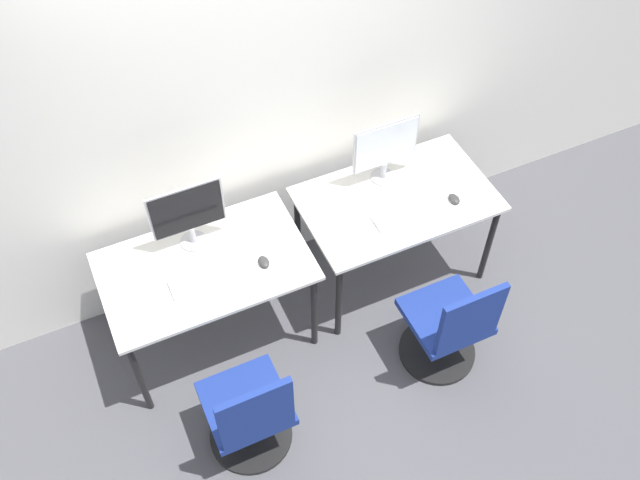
% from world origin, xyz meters
% --- Properties ---
extents(ground_plane, '(20.00, 20.00, 0.00)m').
position_xyz_m(ground_plane, '(0.00, 0.00, 0.00)').
color(ground_plane, '#4C4C51').
extents(wall_back, '(12.00, 0.05, 2.80)m').
position_xyz_m(wall_back, '(0.00, 0.85, 1.40)').
color(wall_back, silver).
rests_on(wall_back, ground_plane).
extents(desk_left, '(1.18, 0.73, 0.73)m').
position_xyz_m(desk_left, '(-0.62, 0.36, 0.65)').
color(desk_left, silver).
rests_on(desk_left, ground_plane).
extents(monitor_left, '(0.43, 0.16, 0.44)m').
position_xyz_m(monitor_left, '(-0.62, 0.55, 0.98)').
color(monitor_left, '#B2B2B7').
rests_on(monitor_left, desk_left).
extents(keyboard_left, '(0.46, 0.13, 0.02)m').
position_xyz_m(keyboard_left, '(-0.62, 0.26, 0.74)').
color(keyboard_left, silver).
rests_on(keyboard_left, desk_left).
extents(mouse_left, '(0.06, 0.09, 0.03)m').
position_xyz_m(mouse_left, '(-0.31, 0.23, 0.75)').
color(mouse_left, '#333333').
rests_on(mouse_left, desk_left).
extents(office_chair_left, '(0.48, 0.48, 0.88)m').
position_xyz_m(office_chair_left, '(-0.68, -0.43, 0.36)').
color(office_chair_left, black).
rests_on(office_chair_left, ground_plane).
extents(desk_right, '(1.18, 0.73, 0.73)m').
position_xyz_m(desk_right, '(0.62, 0.36, 0.65)').
color(desk_right, silver).
rests_on(desk_right, ground_plane).
extents(monitor_right, '(0.43, 0.16, 0.44)m').
position_xyz_m(monitor_right, '(0.62, 0.56, 0.98)').
color(monitor_right, '#B2B2B7').
rests_on(monitor_right, desk_right).
extents(keyboard_right, '(0.46, 0.13, 0.02)m').
position_xyz_m(keyboard_right, '(0.62, 0.22, 0.74)').
color(keyboard_right, silver).
rests_on(keyboard_right, desk_right).
extents(mouse_right, '(0.06, 0.09, 0.03)m').
position_xyz_m(mouse_right, '(0.93, 0.20, 0.75)').
color(mouse_right, '#333333').
rests_on(mouse_right, desk_right).
extents(office_chair_right, '(0.48, 0.48, 0.88)m').
position_xyz_m(office_chair_right, '(0.59, -0.40, 0.36)').
color(office_chair_right, black).
rests_on(office_chair_right, ground_plane).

